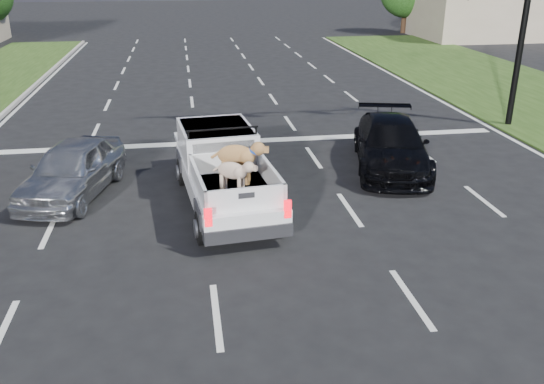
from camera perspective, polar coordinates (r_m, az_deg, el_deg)
The scene contains 6 objects.
ground at distance 10.32m, azimuth 4.40°, elevation -11.29°, with size 160.00×160.00×0.00m, color black.
road_markings at distance 16.10m, azimuth -0.82°, elevation 1.53°, with size 17.75×60.00×0.01m.
building_right at distance 48.88m, azimuth 21.61°, elevation 16.14°, with size 12.00×7.00×3.60m, color tan.
pickup_truck at distance 14.10m, azimuth -4.77°, elevation 2.30°, with size 2.38×5.32×1.93m.
silver_sedan at distance 15.48m, azimuth -19.20°, elevation 2.14°, with size 1.66×4.12×1.40m, color #ACAEB3.
black_coupe at distance 16.96m, azimuth 11.71°, elevation 4.63°, with size 1.97×4.84×1.40m, color black.
Camera 1 is at (-2.09, -8.36, 5.67)m, focal length 38.00 mm.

